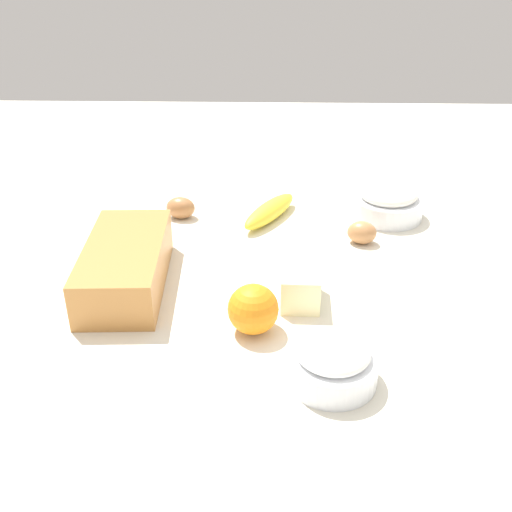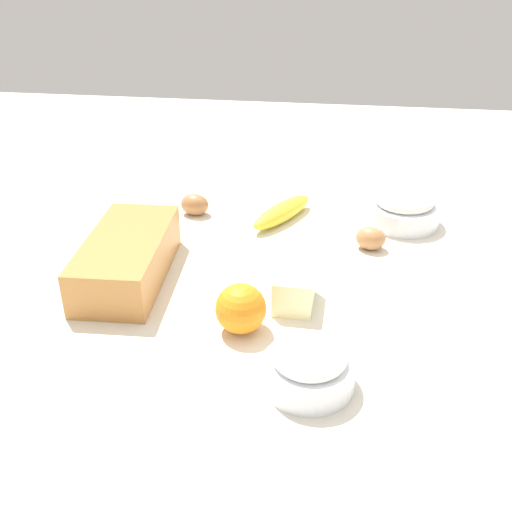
{
  "view_description": "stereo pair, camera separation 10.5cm",
  "coord_description": "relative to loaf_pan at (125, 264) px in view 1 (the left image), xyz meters",
  "views": [
    {
      "loc": [
        -0.92,
        -0.02,
        0.55
      ],
      "look_at": [
        0.0,
        0.0,
        0.04
      ],
      "focal_mm": 41.91,
      "sensor_mm": 36.0,
      "label": 1
    },
    {
      "loc": [
        -0.91,
        -0.13,
        0.55
      ],
      "look_at": [
        0.0,
        0.0,
        0.04
      ],
      "focal_mm": 41.91,
      "sensor_mm": 36.0,
      "label": 2
    }
  ],
  "objects": [
    {
      "name": "flour_bowl",
      "position": [
        0.29,
        -0.5,
        -0.01
      ],
      "size": [
        0.15,
        0.15,
        0.08
      ],
      "color": "white",
      "rests_on": "ground_plane"
    },
    {
      "name": "sugar_bowl",
      "position": [
        -0.24,
        -0.34,
        -0.01
      ],
      "size": [
        0.13,
        0.13,
        0.07
      ],
      "color": "white",
      "rests_on": "ground_plane"
    },
    {
      "name": "loaf_pan",
      "position": [
        0.0,
        0.0,
        0.0
      ],
      "size": [
        0.29,
        0.14,
        0.08
      ],
      "rotation": [
        0.0,
        0.0,
        0.05
      ],
      "color": "#B77A3D",
      "rests_on": "ground_plane"
    },
    {
      "name": "orange_fruit",
      "position": [
        -0.13,
        -0.22,
        -0.0
      ],
      "size": [
        0.08,
        0.08,
        0.08
      ],
      "primitive_type": "sphere",
      "color": "orange",
      "rests_on": "ground_plane"
    },
    {
      "name": "egg_beside_bowl",
      "position": [
        0.17,
        -0.43,
        -0.02
      ],
      "size": [
        0.06,
        0.07,
        0.05
      ],
      "primitive_type": "ellipsoid",
      "rotation": [
        0.0,
        1.57,
        1.35
      ],
      "color": "#B67B4A",
      "rests_on": "ground_plane"
    },
    {
      "name": "butter_block",
      "position": [
        -0.04,
        -0.3,
        -0.01
      ],
      "size": [
        0.09,
        0.07,
        0.06
      ],
      "primitive_type": "cube",
      "rotation": [
        0.0,
        0.0,
        -0.03
      ],
      "color": "#F4EDB2",
      "rests_on": "ground_plane"
    },
    {
      "name": "egg_near_butter",
      "position": [
        0.28,
        -0.06,
        -0.02
      ],
      "size": [
        0.05,
        0.07,
        0.05
      ],
      "primitive_type": "ellipsoid",
      "rotation": [
        0.0,
        1.57,
        1.44
      ],
      "color": "#A36E42",
      "rests_on": "ground_plane"
    },
    {
      "name": "banana",
      "position": [
        0.27,
        -0.25,
        -0.02
      ],
      "size": [
        0.19,
        0.13,
        0.04
      ],
      "primitive_type": "ellipsoid",
      "rotation": [
        0.0,
        0.0,
        5.76
      ],
      "color": "yellow",
      "rests_on": "ground_plane"
    },
    {
      "name": "ground_plane",
      "position": [
        0.04,
        -0.22,
        -0.05
      ],
      "size": [
        2.4,
        2.4,
        0.02
      ],
      "primitive_type": "cube",
      "color": "silver"
    }
  ]
}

